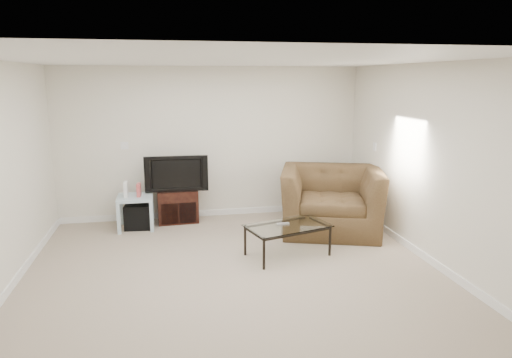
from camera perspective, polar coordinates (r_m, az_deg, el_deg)
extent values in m
plane|color=tan|center=(5.58, -2.73, -11.93)|extent=(5.00, 5.00, 0.00)
plane|color=white|center=(5.09, -3.03, 14.65)|extent=(5.00, 5.00, 0.00)
cube|color=silver|center=(7.64, -5.58, 4.48)|extent=(5.00, 0.02, 2.50)
cube|color=silver|center=(6.07, 21.20, 1.61)|extent=(0.02, 5.00, 2.50)
cube|color=white|center=(7.63, -16.12, 4.03)|extent=(0.12, 0.02, 0.12)
cube|color=white|center=(7.44, 14.62, 3.92)|extent=(0.02, 0.09, 0.13)
cube|color=white|center=(7.38, 15.21, -3.75)|extent=(0.02, 0.08, 0.12)
cube|color=black|center=(7.51, -9.80, -2.04)|extent=(0.39, 0.28, 0.05)
imported|color=black|center=(7.44, -9.92, 0.80)|extent=(0.93, 0.21, 0.58)
cube|color=black|center=(7.43, -14.49, -4.53)|extent=(0.43, 0.43, 0.39)
cube|color=white|center=(7.29, -15.97, -1.27)|extent=(0.06, 0.17, 0.24)
cube|color=#CC4C4C|center=(7.28, -14.44, -1.33)|extent=(0.06, 0.15, 0.20)
imported|color=#47281B|center=(7.03, 9.42, -1.29)|extent=(1.72, 1.38, 1.30)
cube|color=#B2B2B7|center=(6.06, 3.38, -5.58)|extent=(0.17, 0.06, 0.02)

